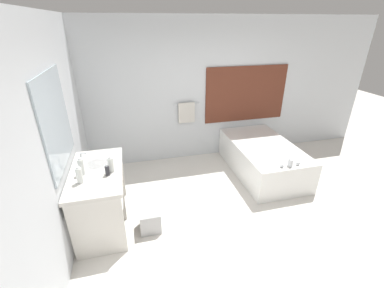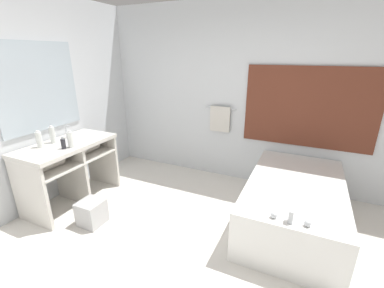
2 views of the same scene
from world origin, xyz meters
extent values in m
plane|color=silver|center=(0.00, 0.00, 0.00)|extent=(16.00, 16.00, 0.00)
cube|color=silver|center=(0.00, 2.23, 1.35)|extent=(7.40, 0.06, 2.70)
cube|color=brown|center=(0.94, 2.19, 1.26)|extent=(1.70, 0.02, 1.10)
cylinder|color=silver|center=(-0.30, 2.16, 1.15)|extent=(0.50, 0.02, 0.02)
cube|color=beige|center=(-0.30, 2.15, 0.98)|extent=(0.32, 0.04, 0.40)
cube|color=#B2C1CC|center=(-2.19, 0.56, 1.56)|extent=(0.02, 1.10, 1.10)
cube|color=silver|center=(-1.86, 0.56, 0.83)|extent=(0.65, 1.21, 0.05)
cube|color=silver|center=(-1.86, 0.56, 0.62)|extent=(0.62, 1.15, 0.02)
cylinder|color=white|center=(-1.86, 0.74, 0.78)|extent=(0.31, 0.31, 0.15)
cube|color=silver|center=(-1.86, -0.03, 0.40)|extent=(0.60, 0.04, 0.81)
cube|color=silver|center=(-1.86, 0.56, 0.40)|extent=(0.60, 0.04, 0.81)
cube|color=silver|center=(-1.86, 1.14, 0.40)|extent=(0.60, 0.04, 0.81)
cylinder|color=beige|center=(-1.82, 0.25, 0.69)|extent=(0.13, 0.33, 0.13)
cylinder|color=beige|center=(-1.82, 0.86, 0.69)|extent=(0.13, 0.33, 0.13)
cylinder|color=silver|center=(-2.04, 0.74, 0.87)|extent=(0.04, 0.04, 0.02)
cylinder|color=silver|center=(-2.04, 0.74, 0.96)|extent=(0.02, 0.02, 0.16)
cube|color=silver|center=(-2.00, 0.74, 1.03)|extent=(0.07, 0.01, 0.01)
cube|color=white|center=(0.94, 1.28, 0.28)|extent=(1.04, 1.82, 0.56)
ellipsoid|color=white|center=(0.94, 1.28, 0.41)|extent=(0.75, 1.31, 0.30)
cube|color=silver|center=(0.94, 0.47, 0.62)|extent=(0.04, 0.07, 0.12)
sphere|color=silver|center=(0.80, 0.47, 0.59)|extent=(0.06, 0.06, 0.06)
sphere|color=silver|center=(1.08, 0.47, 0.59)|extent=(0.06, 0.06, 0.06)
cylinder|color=silver|center=(-2.01, 0.50, 0.96)|extent=(0.07, 0.07, 0.21)
cylinder|color=white|center=(-2.01, 0.50, 1.08)|extent=(0.04, 0.04, 0.02)
cylinder|color=silver|center=(-2.01, 0.31, 0.95)|extent=(0.07, 0.07, 0.20)
cylinder|color=white|center=(-2.01, 0.31, 1.06)|extent=(0.04, 0.04, 0.02)
cylinder|color=silver|center=(-1.66, 0.48, 0.95)|extent=(0.07, 0.07, 0.19)
cylinder|color=white|center=(-1.66, 0.48, 1.06)|extent=(0.04, 0.04, 0.02)
cylinder|color=#28282D|center=(-1.71, 0.40, 0.92)|extent=(0.05, 0.05, 0.12)
cylinder|color=silver|center=(-1.71, 0.40, 1.00)|extent=(0.02, 0.02, 0.03)
cube|color=#B2B2B2|center=(-1.25, 0.27, 0.15)|extent=(0.28, 0.28, 0.30)
camera|label=1|loc=(-1.36, -2.47, 2.58)|focal=24.00mm
camera|label=2|loc=(0.95, -1.61, 1.97)|focal=24.00mm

